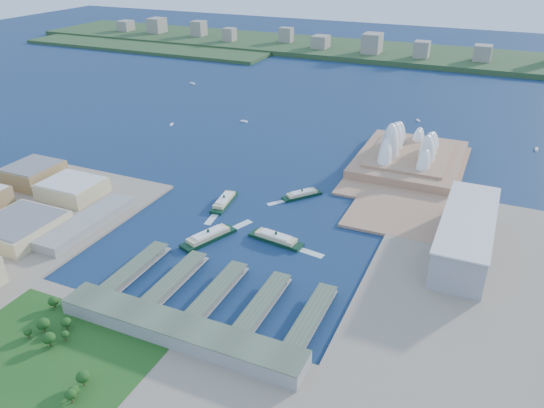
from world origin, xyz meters
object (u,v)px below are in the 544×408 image
at_px(toaster_building, 466,234).
at_px(ferry_b, 302,193).
at_px(ferry_d, 276,237).
at_px(ferry_c, 208,235).
at_px(ferry_a, 224,200).
at_px(opera_house, 412,142).

distance_m(toaster_building, ferry_b, 192.73).
bearing_deg(ferry_d, ferry_c, 119.64).
distance_m(ferry_a, ferry_d, 101.16).
height_order(ferry_a, ferry_d, ferry_d).
distance_m(toaster_building, ferry_a, 259.31).
xyz_separation_m(ferry_b, ferry_c, (-49.83, -129.48, 1.18)).
relative_size(toaster_building, ferry_c, 2.54).
distance_m(ferry_a, ferry_c, 80.08).
distance_m(ferry_a, ferry_b, 90.90).
bearing_deg(opera_house, ferry_b, -122.61).
height_order(ferry_a, ferry_b, ferry_a).
height_order(ferry_a, ferry_c, ferry_c).
height_order(opera_house, toaster_building, opera_house).
relative_size(opera_house, toaster_building, 1.16).
xyz_separation_m(toaster_building, ferry_d, (-172.04, -53.58, -15.10)).
height_order(toaster_building, ferry_c, toaster_building).
distance_m(opera_house, ferry_b, 178.50).
xyz_separation_m(opera_house, ferry_d, (-82.04, -253.58, -26.60)).
bearing_deg(ferry_d, opera_house, -9.57).
bearing_deg(ferry_b, toaster_building, 22.61).
bearing_deg(ferry_a, toaster_building, -7.21).
relative_size(ferry_a, ferry_b, 1.13).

